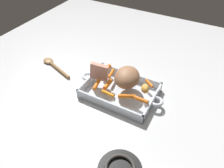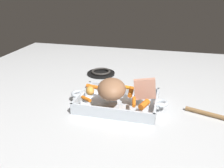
# 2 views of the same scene
# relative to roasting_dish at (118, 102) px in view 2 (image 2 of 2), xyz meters

# --- Properties ---
(ground_plane) EXTENTS (1.88, 1.88, 0.00)m
(ground_plane) POSITION_rel_roasting_dish_xyz_m (0.00, 0.00, -0.01)
(ground_plane) COLOR silver
(roasting_dish) EXTENTS (0.41, 0.23, 0.05)m
(roasting_dish) POSITION_rel_roasting_dish_xyz_m (0.00, 0.00, 0.00)
(roasting_dish) COLOR silver
(roasting_dish) RESTS_ON ground_plane
(pork_roast) EXTENTS (0.14, 0.16, 0.08)m
(pork_roast) POSITION_rel_roasting_dish_xyz_m (-0.02, -0.03, 0.07)
(pork_roast) COLOR #946647
(pork_roast) RESTS_ON roasting_dish
(roast_slice_outer) EXTENTS (0.09, 0.04, 0.09)m
(roast_slice_outer) POSITION_rel_roasting_dish_xyz_m (0.11, -0.00, 0.07)
(roast_slice_outer) COLOR tan
(roast_slice_outer) RESTS_ON roasting_dish
(baby_carrot_short) EXTENTS (0.07, 0.05, 0.02)m
(baby_carrot_short) POSITION_rel_roasting_dish_xyz_m (-0.06, 0.05, 0.04)
(baby_carrot_short) COLOR orange
(baby_carrot_short) RESTS_ON roasting_dish
(baby_carrot_center_left) EXTENTS (0.06, 0.02, 0.02)m
(baby_carrot_center_left) POSITION_rel_roasting_dish_xyz_m (0.02, 0.08, 0.04)
(baby_carrot_center_left) COLOR orange
(baby_carrot_center_left) RESTS_ON roasting_dish
(baby_carrot_northeast) EXTENTS (0.03, 0.06, 0.02)m
(baby_carrot_northeast) POSITION_rel_roasting_dish_xyz_m (0.09, 0.05, 0.04)
(baby_carrot_northeast) COLOR orange
(baby_carrot_northeast) RESTS_ON roasting_dish
(baby_carrot_southwest) EXTENTS (0.04, 0.06, 0.02)m
(baby_carrot_southwest) POSITION_rel_roasting_dish_xyz_m (0.12, -0.07, 0.04)
(baby_carrot_southwest) COLOR orange
(baby_carrot_southwest) RESTS_ON roasting_dish
(baby_carrot_northwest) EXTENTS (0.05, 0.04, 0.02)m
(baby_carrot_northwest) POSITION_rel_roasting_dish_xyz_m (-0.11, -0.07, 0.04)
(baby_carrot_northwest) COLOR orange
(baby_carrot_northwest) RESTS_ON roasting_dish
(baby_carrot_long) EXTENTS (0.07, 0.02, 0.02)m
(baby_carrot_long) POSITION_rel_roasting_dish_xyz_m (-0.12, 0.04, 0.04)
(baby_carrot_long) COLOR orange
(baby_carrot_long) RESTS_ON roasting_dish
(baby_carrot_center_right) EXTENTS (0.02, 0.07, 0.02)m
(baby_carrot_center_right) POSITION_rel_roasting_dish_xyz_m (0.08, -0.05, 0.04)
(baby_carrot_center_right) COLOR orange
(baby_carrot_center_right) RESTS_ON roasting_dish
(baby_carrot_southeast) EXTENTS (0.02, 0.07, 0.02)m
(baby_carrot_southeast) POSITION_rel_roasting_dish_xyz_m (0.05, 0.03, 0.04)
(baby_carrot_southeast) COLOR orange
(baby_carrot_southeast) RESTS_ON roasting_dish
(potato_golden_large) EXTENTS (0.05, 0.06, 0.04)m
(potato_golden_large) POSITION_rel_roasting_dish_xyz_m (-0.11, -0.02, 0.05)
(potato_golden_large) COLOR gold
(potato_golden_large) RESTS_ON roasting_dish
(stove_burner_rear) EXTENTS (0.15, 0.15, 0.02)m
(stove_burner_rear) POSITION_rel_roasting_dish_xyz_m (-0.17, 0.34, -0.00)
(stove_burner_rear) COLOR black
(stove_burner_rear) RESTS_ON ground_plane
(serving_spoon) EXTENTS (0.23, 0.10, 0.02)m
(serving_spoon) POSITION_rel_roasting_dish_xyz_m (0.41, -0.02, -0.01)
(serving_spoon) COLOR olive
(serving_spoon) RESTS_ON ground_plane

